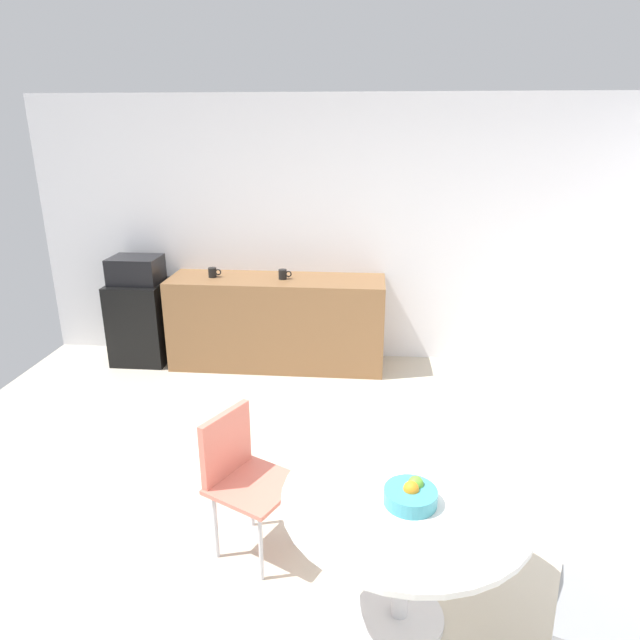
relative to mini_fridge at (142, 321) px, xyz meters
The scene contains 10 objects.
ground_plane 3.31m from the mini_fridge, 53.81° to the right, with size 6.00×6.00×0.00m, color beige.
wall_back 2.16m from the mini_fridge, 10.23° to the left, with size 6.00×0.10×2.60m, color silver.
counter_block 1.40m from the mini_fridge, ahead, with size 2.11×0.60×0.90m, color brown.
mini_fridge is the anchor object (origin of this frame).
microwave 0.54m from the mini_fridge, behind, with size 0.48×0.38×0.26m, color black.
round_table 3.95m from the mini_fridge, 50.72° to the right, with size 1.13×1.13×0.72m.
chair_coral 3.07m from the mini_fridge, 58.14° to the right, with size 0.56×0.56×0.83m.
fruit_bowl 4.01m from the mini_fridge, 50.97° to the right, with size 0.24×0.24×0.11m.
mug_white 0.94m from the mini_fridge, ahead, with size 0.13×0.08×0.09m.
mug_green 1.57m from the mini_fridge, ahead, with size 0.13×0.08×0.09m.
Camera 1 is at (0.36, -2.57, 2.31)m, focal length 31.50 mm.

